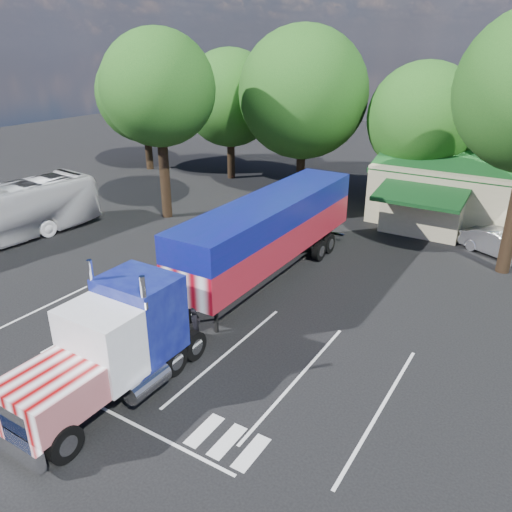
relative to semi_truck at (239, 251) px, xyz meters
The scene contains 10 objects.
ground 3.51m from the semi_truck, 119.20° to the left, with size 120.00×120.00×0.00m, color black.
tree_row_a 29.98m from the semi_truck, 141.31° to the left, with size 9.00×9.00×11.68m.
tree_row_b 24.76m from the semi_truck, 125.48° to the left, with size 8.40×8.40×11.35m.
tree_row_c 19.98m from the semi_truck, 108.60° to the left, with size 10.00×10.00×13.05m.
tree_row_d 20.13m from the semi_truck, 81.65° to the left, with size 8.00×8.00×10.60m.
tree_near_left 15.43m from the semi_truck, 145.39° to the left, with size 7.60×7.60×12.65m.
semi_truck is the anchor object (origin of this frame).
woman 4.40m from the semi_truck, 83.30° to the right, with size 0.58×0.38×1.60m, color black.
bicycle 8.38m from the semi_truck, 85.27° to the left, with size 0.56×1.60×0.84m, color black.
silver_sedan 16.21m from the semi_truck, 52.19° to the left, with size 1.62×4.63×1.53m, color #A6A8AE.
Camera 1 is at (13.20, -19.83, 11.53)m, focal length 35.00 mm.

